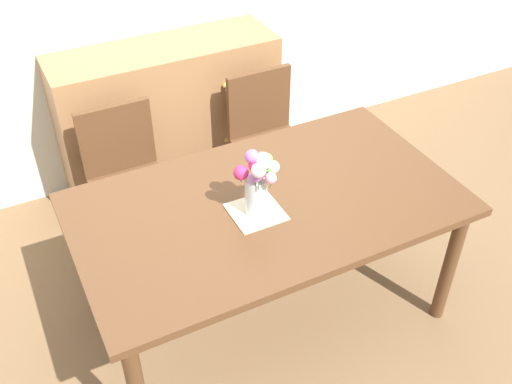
{
  "coord_description": "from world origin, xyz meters",
  "views": [
    {
      "loc": [
        -1.01,
        -1.88,
        2.53
      ],
      "look_at": [
        -0.08,
        -0.05,
        0.89
      ],
      "focal_mm": 41.58,
      "sensor_mm": 36.0,
      "label": 1
    }
  ],
  "objects_px": {
    "dining_table": "(267,215)",
    "chair_right": "(267,134)",
    "chair_left": "(126,173)",
    "flower_vase": "(258,178)",
    "dresser": "(170,119)"
  },
  "relations": [
    {
      "from": "dresser",
      "to": "flower_vase",
      "type": "relative_size",
      "value": 4.49
    },
    {
      "from": "chair_left",
      "to": "flower_vase",
      "type": "xyz_separation_m",
      "value": [
        0.37,
        -0.91,
        0.45
      ]
    },
    {
      "from": "dining_table",
      "to": "chair_right",
      "type": "relative_size",
      "value": 2.01
    },
    {
      "from": "dining_table",
      "to": "dresser",
      "type": "bearing_deg",
      "value": 90.72
    },
    {
      "from": "dresser",
      "to": "flower_vase",
      "type": "xyz_separation_m",
      "value": [
        -0.06,
        -1.38,
        0.47
      ]
    },
    {
      "from": "chair_right",
      "to": "flower_vase",
      "type": "distance_m",
      "value": 1.14
    },
    {
      "from": "chair_left",
      "to": "flower_vase",
      "type": "bearing_deg",
      "value": 112.45
    },
    {
      "from": "chair_right",
      "to": "dresser",
      "type": "xyz_separation_m",
      "value": [
        -0.47,
        0.47,
        -0.02
      ]
    },
    {
      "from": "chair_left",
      "to": "dresser",
      "type": "xyz_separation_m",
      "value": [
        0.43,
        0.47,
        -0.02
      ]
    },
    {
      "from": "dining_table",
      "to": "chair_left",
      "type": "distance_m",
      "value": 0.98
    },
    {
      "from": "dining_table",
      "to": "flower_vase",
      "type": "relative_size",
      "value": 5.76
    },
    {
      "from": "dresser",
      "to": "flower_vase",
      "type": "bearing_deg",
      "value": -92.43
    },
    {
      "from": "chair_right",
      "to": "flower_vase",
      "type": "height_order",
      "value": "flower_vase"
    },
    {
      "from": "dining_table",
      "to": "flower_vase",
      "type": "bearing_deg",
      "value": -146.72
    },
    {
      "from": "chair_left",
      "to": "chair_right",
      "type": "xyz_separation_m",
      "value": [
        0.9,
        0.0,
        0.0
      ]
    }
  ]
}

